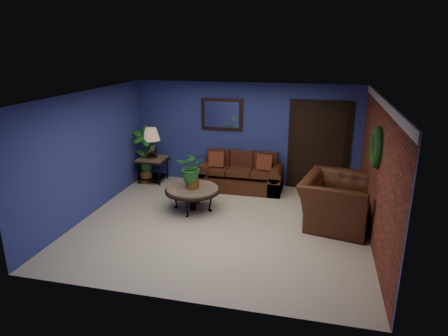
% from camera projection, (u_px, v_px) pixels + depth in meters
% --- Properties ---
extents(floor, '(5.50, 5.50, 0.00)m').
position_uv_depth(floor, '(222.00, 224.00, 7.80)').
color(floor, '#C1B3A0').
rests_on(floor, ground).
extents(wall_back, '(5.50, 0.04, 2.50)m').
position_uv_depth(wall_back, '(246.00, 134.00, 9.74)').
color(wall_back, navy).
rests_on(wall_back, ground).
extents(wall_left, '(0.04, 5.00, 2.50)m').
position_uv_depth(wall_left, '(89.00, 154.00, 8.03)').
color(wall_left, navy).
rests_on(wall_left, ground).
extents(wall_right_brick, '(0.04, 5.00, 2.50)m').
position_uv_depth(wall_right_brick, '(378.00, 174.00, 6.82)').
color(wall_right_brick, maroon).
rests_on(wall_right_brick, ground).
extents(ceiling, '(5.50, 5.00, 0.02)m').
position_uv_depth(ceiling, '(222.00, 95.00, 7.05)').
color(ceiling, silver).
rests_on(ceiling, wall_back).
extents(crown_molding, '(0.03, 5.00, 0.14)m').
position_uv_depth(crown_molding, '(384.00, 104.00, 6.47)').
color(crown_molding, white).
rests_on(crown_molding, wall_right_brick).
extents(wall_mirror, '(1.02, 0.06, 0.77)m').
position_uv_depth(wall_mirror, '(222.00, 114.00, 9.70)').
color(wall_mirror, '#442718').
rests_on(wall_mirror, wall_back).
extents(closet_door, '(1.44, 0.06, 2.18)m').
position_uv_depth(closet_door, '(319.00, 147.00, 9.39)').
color(closet_door, black).
rests_on(closet_door, wall_back).
extents(wreath, '(0.16, 0.72, 0.72)m').
position_uv_depth(wreath, '(377.00, 147.00, 6.74)').
color(wreath, black).
rests_on(wreath, wall_right_brick).
extents(sofa, '(2.00, 0.86, 0.90)m').
position_uv_depth(sofa, '(241.00, 177.00, 9.65)').
color(sofa, '#431F13').
rests_on(sofa, ground).
extents(coffee_table, '(1.15, 1.15, 0.49)m').
position_uv_depth(coffee_table, '(193.00, 190.00, 8.34)').
color(coffee_table, '#4C4943').
rests_on(coffee_table, ground).
extents(end_table, '(0.69, 0.69, 0.63)m').
position_uv_depth(end_table, '(153.00, 163.00, 10.07)').
color(end_table, '#4C4943').
rests_on(end_table, ground).
extents(table_lamp, '(0.44, 0.44, 0.73)m').
position_uv_depth(table_lamp, '(151.00, 139.00, 9.88)').
color(table_lamp, '#442718').
rests_on(table_lamp, end_table).
extents(side_chair, '(0.41, 0.41, 0.93)m').
position_uv_depth(side_chair, '(245.00, 167.00, 9.60)').
color(side_chair, '#522917').
rests_on(side_chair, ground).
extents(armchair, '(1.55, 1.69, 0.94)m').
position_uv_depth(armchair, '(337.00, 201.00, 7.67)').
color(armchair, '#431F13').
rests_on(armchair, ground).
extents(coffee_plant, '(0.64, 0.58, 0.78)m').
position_uv_depth(coffee_plant, '(192.00, 168.00, 8.20)').
color(coffee_plant, brown).
rests_on(coffee_plant, coffee_table).
extents(floor_plant, '(0.42, 0.35, 0.86)m').
position_uv_depth(floor_plant, '(345.00, 186.00, 8.53)').
color(floor_plant, brown).
rests_on(floor_plant, ground).
extents(tall_plant, '(0.71, 0.54, 1.46)m').
position_uv_depth(tall_plant, '(145.00, 152.00, 9.91)').
color(tall_plant, brown).
rests_on(tall_plant, ground).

